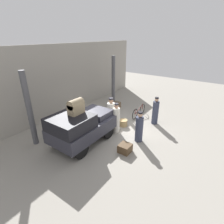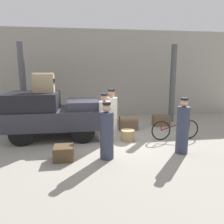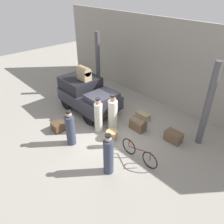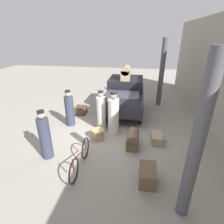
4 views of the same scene
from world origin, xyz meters
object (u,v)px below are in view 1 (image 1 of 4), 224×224
(wicker_basket, at_px, (123,123))
(porter_with_bicycle, at_px, (155,112))
(suitcase_tan_flat, at_px, (116,106))
(trunk_barrel_dark, at_px, (108,114))
(bicycle, at_px, (139,111))
(porter_carrying_trunk, at_px, (139,128))
(porter_standing_middle, at_px, (111,114))
(trunk_on_truck_roof, at_px, (76,106))
(conductor_in_dark_uniform, at_px, (116,119))
(suitcase_small_leather, at_px, (93,115))
(truck, at_px, (81,126))
(trunk_wicker_pale, at_px, (125,148))

(wicker_basket, bearing_deg, porter_with_bicycle, -45.62)
(suitcase_tan_flat, distance_m, trunk_barrel_dark, 1.68)
(bicycle, xyz_separation_m, porter_carrying_trunk, (-2.63, -1.34, 0.37))
(bicycle, relative_size, porter_standing_middle, 0.99)
(porter_with_bicycle, xyz_separation_m, trunk_on_truck_roof, (-4.25, 2.16, 1.26))
(conductor_in_dark_uniform, bearing_deg, trunk_on_truck_roof, 158.65)
(porter_with_bicycle, bearing_deg, trunk_on_truck_roof, 153.10)
(suitcase_small_leather, bearing_deg, suitcase_tan_flat, -10.91)
(porter_with_bicycle, bearing_deg, bicycle, 74.30)
(porter_carrying_trunk, distance_m, porter_with_bicycle, 2.28)
(porter_with_bicycle, height_order, trunk_on_truck_roof, trunk_on_truck_roof)
(wicker_basket, distance_m, trunk_barrel_dark, 1.40)
(truck, relative_size, suitcase_tan_flat, 4.47)
(porter_with_bicycle, height_order, trunk_barrel_dark, porter_with_bicycle)
(bicycle, relative_size, wicker_basket, 3.64)
(truck, xyz_separation_m, porter_standing_middle, (2.19, -0.24, -0.13))
(truck, bearing_deg, porter_with_bicycle, -28.01)
(conductor_in_dark_uniform, xyz_separation_m, suitcase_small_leather, (0.71, 2.29, -0.61))
(suitcase_small_leather, bearing_deg, trunk_barrel_dark, -63.68)
(wicker_basket, distance_m, trunk_on_truck_roof, 3.51)
(bicycle, xyz_separation_m, trunk_on_truck_roof, (-4.60, 0.91, 1.66))
(wicker_basket, relative_size, conductor_in_dark_uniform, 0.29)
(suitcase_small_leather, height_order, suitcase_tan_flat, suitcase_tan_flat)
(trunk_barrel_dark, height_order, trunk_on_truck_roof, trunk_on_truck_roof)
(porter_standing_middle, xyz_separation_m, trunk_wicker_pale, (-1.62, -1.94, -0.61))
(wicker_basket, height_order, trunk_on_truck_roof, trunk_on_truck_roof)
(porter_carrying_trunk, height_order, porter_with_bicycle, porter_with_bicycle)
(bicycle, bearing_deg, truck, 168.36)
(porter_carrying_trunk, xyz_separation_m, suitcase_small_leather, (0.81, 3.72, -0.57))
(trunk_wicker_pale, bearing_deg, trunk_barrel_dark, 48.49)
(conductor_in_dark_uniform, xyz_separation_m, porter_carrying_trunk, (-0.10, -1.44, -0.04))
(wicker_basket, bearing_deg, suitcase_tan_flat, 43.68)
(porter_with_bicycle, relative_size, trunk_on_truck_roof, 2.34)
(suitcase_small_leather, xyz_separation_m, suitcase_tan_flat, (2.05, -0.39, 0.07))
(trunk_on_truck_roof, bearing_deg, truck, -0.00)
(porter_with_bicycle, relative_size, trunk_barrel_dark, 2.24)
(porter_standing_middle, relative_size, porter_with_bicycle, 1.07)
(conductor_in_dark_uniform, bearing_deg, wicker_basket, 2.93)
(suitcase_small_leather, bearing_deg, bicycle, -52.62)
(porter_standing_middle, distance_m, trunk_barrel_dark, 1.28)
(conductor_in_dark_uniform, xyz_separation_m, suitcase_tan_flat, (2.76, 1.89, -0.55))
(bicycle, distance_m, porter_with_bicycle, 1.36)
(bicycle, height_order, suitcase_tan_flat, bicycle)
(bicycle, relative_size, suitcase_tan_flat, 2.45)
(suitcase_small_leather, xyz_separation_m, trunk_wicker_pale, (-2.01, -3.65, 0.04))
(truck, bearing_deg, suitcase_small_leather, 29.72)
(porter_standing_middle, xyz_separation_m, suitcase_tan_flat, (2.44, 1.32, -0.58))
(wicker_basket, xyz_separation_m, porter_carrying_trunk, (-0.92, -1.48, 0.54))
(trunk_wicker_pale, bearing_deg, porter_standing_middle, 50.12)
(truck, xyz_separation_m, conductor_in_dark_uniform, (1.88, -0.81, -0.17))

